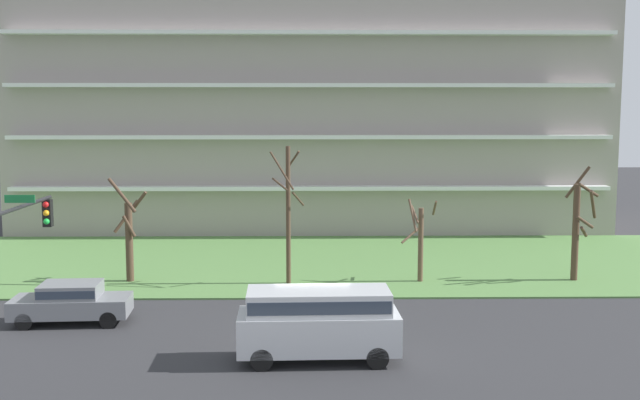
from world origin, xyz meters
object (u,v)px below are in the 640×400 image
(tree_center, at_px, (420,239))
(sedan_gray_near_left, at_px, (71,301))
(tree_left, at_px, (288,211))
(tree_right, at_px, (578,226))
(tree_far_left, at_px, (129,234))
(traffic_signal_mast, at_px, (8,258))
(van_silver_center_left, at_px, (318,319))

(tree_center, bearing_deg, sedan_gray_near_left, -155.13)
(tree_left, distance_m, tree_center, 6.35)
(tree_left, distance_m, tree_right, 13.67)
(tree_far_left, bearing_deg, tree_left, -4.65)
(sedan_gray_near_left, relative_size, traffic_signal_mast, 0.75)
(van_silver_center_left, bearing_deg, sedan_gray_near_left, 152.57)
(tree_center, distance_m, van_silver_center_left, 12.19)
(tree_far_left, relative_size, sedan_gray_near_left, 1.12)
(tree_far_left, height_order, tree_center, tree_far_left)
(tree_center, bearing_deg, traffic_signal_mast, -135.57)
(tree_left, xyz_separation_m, traffic_signal_mast, (-7.66, -13.20, 0.43))
(sedan_gray_near_left, distance_m, van_silver_center_left, 10.43)
(tree_far_left, height_order, traffic_signal_mast, traffic_signal_mast)
(traffic_signal_mast, bearing_deg, sedan_gray_near_left, 93.88)
(tree_center, bearing_deg, tree_right, 0.63)
(tree_center, relative_size, van_silver_center_left, 0.76)
(van_silver_center_left, relative_size, traffic_signal_mast, 0.88)
(sedan_gray_near_left, xyz_separation_m, traffic_signal_mast, (0.47, -6.94, 3.06))
(tree_left, relative_size, tree_right, 1.18)
(tree_left, distance_m, traffic_signal_mast, 15.27)
(traffic_signal_mast, bearing_deg, tree_left, 59.85)
(tree_left, bearing_deg, van_silver_center_left, -83.32)
(tree_right, height_order, traffic_signal_mast, traffic_signal_mast)
(tree_left, xyz_separation_m, tree_center, (6.18, 0.38, -1.41))
(tree_right, xyz_separation_m, traffic_signal_mast, (-21.30, -13.65, 1.24))
(van_silver_center_left, height_order, traffic_signal_mast, traffic_signal_mast)
(tree_far_left, xyz_separation_m, tree_center, (13.68, -0.23, -0.23))
(tree_right, distance_m, van_silver_center_left, 16.75)
(tree_left, relative_size, van_silver_center_left, 1.23)
(tree_left, bearing_deg, tree_center, 3.49)
(tree_far_left, relative_size, tree_right, 0.92)
(tree_far_left, distance_m, sedan_gray_near_left, 7.05)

